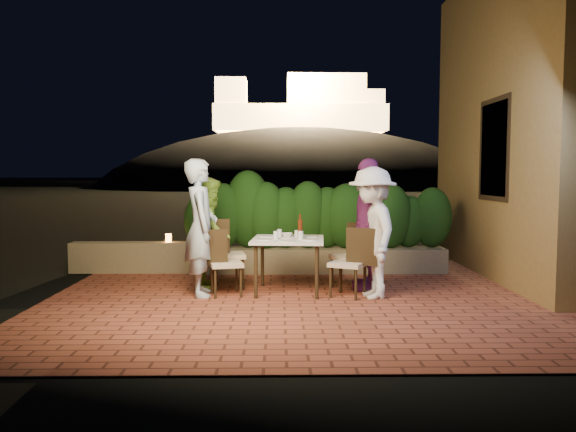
{
  "coord_description": "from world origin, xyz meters",
  "views": [
    {
      "loc": [
        -0.45,
        -6.96,
        1.64
      ],
      "look_at": [
        -0.33,
        0.78,
        1.05
      ],
      "focal_mm": 35.0,
      "sensor_mm": 36.0,
      "label": 1
    }
  ],
  "objects_px": {
    "beer_bottle": "(300,226)",
    "diner_green": "(211,232)",
    "diner_purple": "(368,224)",
    "parapet_lamp": "(168,238)",
    "diner_white": "(372,233)",
    "diner_blue": "(201,228)",
    "bowl": "(286,235)",
    "chair_left_back": "(228,254)",
    "dining_table": "(288,265)",
    "chair_right_back": "(349,256)",
    "chair_left_front": "(226,262)",
    "chair_right_front": "(348,262)"
  },
  "relations": [
    {
      "from": "dining_table",
      "to": "diner_purple",
      "type": "relative_size",
      "value": 0.52
    },
    {
      "from": "diner_purple",
      "to": "parapet_lamp",
      "type": "xyz_separation_m",
      "value": [
        -3.1,
        1.4,
        -0.36
      ]
    },
    {
      "from": "dining_table",
      "to": "beer_bottle",
      "type": "relative_size",
      "value": 2.9
    },
    {
      "from": "chair_right_front",
      "to": "parapet_lamp",
      "type": "distance_m",
      "value": 3.34
    },
    {
      "from": "chair_left_back",
      "to": "parapet_lamp",
      "type": "bearing_deg",
      "value": 119.61
    },
    {
      "from": "chair_left_front",
      "to": "beer_bottle",
      "type": "bearing_deg",
      "value": -3.61
    },
    {
      "from": "chair_right_front",
      "to": "diner_white",
      "type": "height_order",
      "value": "diner_white"
    },
    {
      "from": "chair_left_front",
      "to": "chair_right_front",
      "type": "relative_size",
      "value": 0.97
    },
    {
      "from": "beer_bottle",
      "to": "diner_green",
      "type": "height_order",
      "value": "diner_green"
    },
    {
      "from": "chair_right_front",
      "to": "parapet_lamp",
      "type": "height_order",
      "value": "chair_right_front"
    },
    {
      "from": "bowl",
      "to": "dining_table",
      "type": "bearing_deg",
      "value": -85.42
    },
    {
      "from": "chair_left_back",
      "to": "diner_green",
      "type": "distance_m",
      "value": 0.4
    },
    {
      "from": "chair_right_back",
      "to": "parapet_lamp",
      "type": "height_order",
      "value": "chair_right_back"
    },
    {
      "from": "chair_left_front",
      "to": "diner_blue",
      "type": "distance_m",
      "value": 0.58
    },
    {
      "from": "chair_left_front",
      "to": "chair_right_front",
      "type": "bearing_deg",
      "value": -17.36
    },
    {
      "from": "diner_green",
      "to": "parapet_lamp",
      "type": "relative_size",
      "value": 11.29
    },
    {
      "from": "beer_bottle",
      "to": "diner_white",
      "type": "distance_m",
      "value": 1.0
    },
    {
      "from": "beer_bottle",
      "to": "diner_green",
      "type": "xyz_separation_m",
      "value": [
        -1.28,
        0.4,
        -0.13
      ]
    },
    {
      "from": "dining_table",
      "to": "bowl",
      "type": "bearing_deg",
      "value": 94.58
    },
    {
      "from": "diner_white",
      "to": "diner_blue",
      "type": "bearing_deg",
      "value": -101.37
    },
    {
      "from": "chair_right_front",
      "to": "diner_purple",
      "type": "relative_size",
      "value": 0.5
    },
    {
      "from": "diner_blue",
      "to": "diner_purple",
      "type": "height_order",
      "value": "diner_purple"
    },
    {
      "from": "chair_left_back",
      "to": "diner_white",
      "type": "relative_size",
      "value": 0.58
    },
    {
      "from": "chair_left_front",
      "to": "diner_purple",
      "type": "relative_size",
      "value": 0.48
    },
    {
      "from": "dining_table",
      "to": "beer_bottle",
      "type": "height_order",
      "value": "beer_bottle"
    },
    {
      "from": "chair_right_front",
      "to": "diner_blue",
      "type": "distance_m",
      "value": 2.02
    },
    {
      "from": "chair_left_back",
      "to": "diner_green",
      "type": "bearing_deg",
      "value": 148.14
    },
    {
      "from": "dining_table",
      "to": "bowl",
      "type": "distance_m",
      "value": 0.48
    },
    {
      "from": "beer_bottle",
      "to": "bowl",
      "type": "xyz_separation_m",
      "value": [
        -0.19,
        0.26,
        -0.14
      ]
    },
    {
      "from": "dining_table",
      "to": "diner_green",
      "type": "xyz_separation_m",
      "value": [
        -1.11,
        0.4,
        0.42
      ]
    },
    {
      "from": "beer_bottle",
      "to": "diner_white",
      "type": "bearing_deg",
      "value": -19.63
    },
    {
      "from": "diner_purple",
      "to": "diner_blue",
      "type": "bearing_deg",
      "value": -74.71
    },
    {
      "from": "bowl",
      "to": "chair_left_front",
      "type": "height_order",
      "value": "chair_left_front"
    },
    {
      "from": "parapet_lamp",
      "to": "diner_white",
      "type": "bearing_deg",
      "value": -32.47
    },
    {
      "from": "chair_left_back",
      "to": "diner_white",
      "type": "distance_m",
      "value": 2.09
    },
    {
      "from": "dining_table",
      "to": "parapet_lamp",
      "type": "distance_m",
      "value": 2.55
    },
    {
      "from": "diner_white",
      "to": "chair_right_back",
      "type": "bearing_deg",
      "value": -162.56
    },
    {
      "from": "dining_table",
      "to": "bowl",
      "type": "xyz_separation_m",
      "value": [
        -0.02,
        0.26,
        0.4
      ]
    },
    {
      "from": "chair_left_front",
      "to": "chair_right_back",
      "type": "xyz_separation_m",
      "value": [
        1.69,
        0.39,
        0.03
      ]
    },
    {
      "from": "dining_table",
      "to": "beer_bottle",
      "type": "bearing_deg",
      "value": 1.34
    },
    {
      "from": "beer_bottle",
      "to": "bowl",
      "type": "relative_size",
      "value": 1.84
    },
    {
      "from": "chair_right_back",
      "to": "chair_left_front",
      "type": "bearing_deg",
      "value": -1.7
    },
    {
      "from": "beer_bottle",
      "to": "parapet_lamp",
      "type": "xyz_separation_m",
      "value": [
        -2.12,
        1.61,
        -0.35
      ]
    },
    {
      "from": "chair_left_front",
      "to": "dining_table",
      "type": "bearing_deg",
      "value": -1.84
    },
    {
      "from": "bowl",
      "to": "chair_left_back",
      "type": "relative_size",
      "value": 0.18
    },
    {
      "from": "chair_right_front",
      "to": "chair_right_back",
      "type": "xyz_separation_m",
      "value": [
        0.07,
        0.48,
        0.01
      ]
    },
    {
      "from": "chair_right_back",
      "to": "parapet_lamp",
      "type": "xyz_separation_m",
      "value": [
        -2.82,
        1.42,
        0.1
      ]
    },
    {
      "from": "bowl",
      "to": "chair_left_back",
      "type": "distance_m",
      "value": 0.88
    },
    {
      "from": "diner_blue",
      "to": "chair_right_back",
      "type": "bearing_deg",
      "value": -89.8
    },
    {
      "from": "bowl",
      "to": "diner_purple",
      "type": "height_order",
      "value": "diner_purple"
    }
  ]
}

